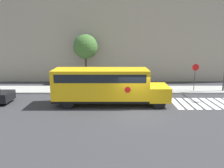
# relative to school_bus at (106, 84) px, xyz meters

# --- Properties ---
(ground_plane) EXTENTS (60.00, 60.00, 0.00)m
(ground_plane) POSITION_rel_school_bus_xyz_m (2.28, -1.69, -1.68)
(ground_plane) COLOR #333335
(sidewalk_strip) EXTENTS (44.00, 3.00, 0.15)m
(sidewalk_strip) POSITION_rel_school_bus_xyz_m (2.28, 4.81, -1.60)
(sidewalk_strip) COLOR #9E9E99
(sidewalk_strip) RESTS_ON ground
(building_backdrop) EXTENTS (32.00, 4.00, 12.69)m
(building_backdrop) POSITION_rel_school_bus_xyz_m (2.28, 11.31, 4.67)
(building_backdrop) COLOR #9E937F
(building_backdrop) RESTS_ON ground
(crosswalk_stripes) EXTENTS (5.40, 3.20, 0.01)m
(crosswalk_stripes) POSITION_rel_school_bus_xyz_m (8.30, 0.31, -1.67)
(crosswalk_stripes) COLOR white
(crosswalk_stripes) RESTS_ON ground
(school_bus) EXTENTS (9.15, 2.57, 2.92)m
(school_bus) POSITION_rel_school_bus_xyz_m (0.00, 0.00, 0.00)
(school_bus) COLOR yellow
(school_bus) RESTS_ON ground
(stop_sign) EXTENTS (0.66, 0.10, 2.81)m
(stop_sign) POSITION_rel_school_bus_xyz_m (8.76, 4.21, 0.15)
(stop_sign) COLOR #38383A
(stop_sign) RESTS_ON ground
(tree_near_sidewalk) EXTENTS (2.76, 2.76, 5.72)m
(tree_near_sidewalk) POSITION_rel_school_bus_xyz_m (-2.48, 8.09, 2.62)
(tree_near_sidewalk) COLOR #423323
(tree_near_sidewalk) RESTS_ON ground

